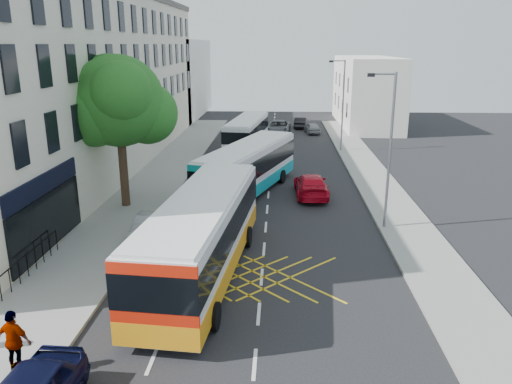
# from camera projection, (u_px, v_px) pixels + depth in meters

# --- Properties ---
(ground) EXTENTS (120.00, 120.00, 0.00)m
(ground) POSITION_uv_depth(u_px,v_px,m) (255.00, 364.00, 15.33)
(ground) COLOR black
(ground) RESTS_ON ground
(pavement_left) EXTENTS (5.00, 70.00, 0.15)m
(pavement_left) POSITION_uv_depth(u_px,v_px,m) (126.00, 206.00, 30.05)
(pavement_left) COLOR gray
(pavement_left) RESTS_ON ground
(pavement_right) EXTENTS (3.00, 70.00, 0.15)m
(pavement_right) POSITION_uv_depth(u_px,v_px,m) (394.00, 210.00, 29.33)
(pavement_right) COLOR gray
(pavement_right) RESTS_ON ground
(terrace_main) EXTENTS (8.30, 45.00, 13.50)m
(terrace_main) POSITION_uv_depth(u_px,v_px,m) (85.00, 81.00, 37.48)
(terrace_main) COLOR beige
(terrace_main) RESTS_ON ground
(terrace_far) EXTENTS (8.00, 20.00, 10.00)m
(terrace_far) POSITION_uv_depth(u_px,v_px,m) (171.00, 78.00, 67.20)
(terrace_far) COLOR silver
(terrace_far) RESTS_ON ground
(building_right) EXTENTS (6.00, 18.00, 8.00)m
(building_right) POSITION_uv_depth(u_px,v_px,m) (366.00, 92.00, 59.65)
(building_right) COLOR silver
(building_right) RESTS_ON ground
(street_tree) EXTENTS (6.30, 5.70, 8.80)m
(street_tree) POSITION_uv_depth(u_px,v_px,m) (118.00, 102.00, 28.25)
(street_tree) COLOR #382619
(street_tree) RESTS_ON pavement_left
(lamp_near) EXTENTS (1.45, 0.15, 8.00)m
(lamp_near) POSITION_uv_depth(u_px,v_px,m) (389.00, 144.00, 25.22)
(lamp_near) COLOR slate
(lamp_near) RESTS_ON pavement_right
(lamp_far) EXTENTS (1.45, 0.15, 8.00)m
(lamp_far) POSITION_uv_depth(u_px,v_px,m) (342.00, 101.00, 44.37)
(lamp_far) COLOR slate
(lamp_far) RESTS_ON pavement_right
(railings) EXTENTS (0.08, 5.60, 1.14)m
(railings) POSITION_uv_depth(u_px,v_px,m) (27.00, 264.00, 20.63)
(railings) COLOR black
(railings) RESTS_ON pavement_left
(bus_near) EXTENTS (3.94, 12.47, 3.45)m
(bus_near) POSITION_uv_depth(u_px,v_px,m) (202.00, 235.00, 20.76)
(bus_near) COLOR silver
(bus_near) RESTS_ON ground
(bus_mid) EXTENTS (6.18, 11.71, 3.22)m
(bus_mid) POSITION_uv_depth(u_px,v_px,m) (248.00, 168.00, 32.52)
(bus_mid) COLOR silver
(bus_mid) RESTS_ON ground
(bus_far) EXTENTS (3.68, 10.64, 2.93)m
(bus_far) POSITION_uv_depth(u_px,v_px,m) (247.00, 133.00, 46.24)
(bus_far) COLOR silver
(bus_far) RESTS_ON ground
(parked_car_silver) EXTENTS (1.49, 4.22, 1.39)m
(parked_car_silver) POSITION_uv_depth(u_px,v_px,m) (151.00, 230.00, 24.50)
(parked_car_silver) COLOR #94959B
(parked_car_silver) RESTS_ON ground
(red_hatchback) EXTENTS (2.19, 5.03, 1.44)m
(red_hatchback) POSITION_uv_depth(u_px,v_px,m) (311.00, 185.00, 32.15)
(red_hatchback) COLOR red
(red_hatchback) RESTS_ON ground
(distant_car_grey) EXTENTS (2.89, 5.53, 1.49)m
(distant_car_grey) POSITION_uv_depth(u_px,v_px,m) (278.00, 128.00, 54.12)
(distant_car_grey) COLOR #46494E
(distant_car_grey) RESTS_ON ground
(distant_car_silver) EXTENTS (1.84, 3.65, 1.19)m
(distant_car_silver) POSITION_uv_depth(u_px,v_px,m) (312.00, 128.00, 54.84)
(distant_car_silver) COLOR #929499
(distant_car_silver) RESTS_ON ground
(distant_car_dark) EXTENTS (1.72, 3.96, 1.27)m
(distant_car_dark) POSITION_uv_depth(u_px,v_px,m) (301.00, 122.00, 58.43)
(distant_car_dark) COLOR black
(distant_car_dark) RESTS_ON ground
(pedestrian_far) EXTENTS (1.21, 0.71, 1.94)m
(pedestrian_far) POSITION_uv_depth(u_px,v_px,m) (14.00, 341.00, 14.57)
(pedestrian_far) COLOR gray
(pedestrian_far) RESTS_ON pavement_left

